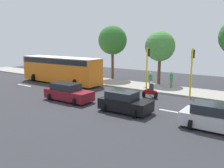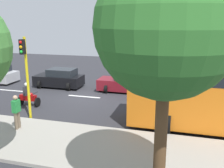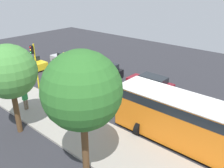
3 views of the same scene
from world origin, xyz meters
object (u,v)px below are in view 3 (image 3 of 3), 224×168
Objects in this scene: street_tree_center at (82,91)px; motorcycle at (74,85)px; car_maroon at (150,83)px; pedestrian_near_signal at (25,99)px; car_black at (106,70)px; traffic_light_midblock at (34,61)px; car_yellow_cab at (30,62)px; pedestrian_by_tree at (54,99)px; street_tree_south at (9,72)px; car_silver at (67,59)px; city_bus at (199,123)px; traffic_light_corner at (64,71)px.

motorcycle is at bearing -127.50° from street_tree_center.
car_maroon is 11.38m from pedestrian_near_signal.
traffic_light_midblock is (6.87, -2.75, 2.22)m from car_black.
traffic_light_midblock is at bearing 63.89° from car_yellow_cab.
pedestrian_by_tree is 0.38× the size of traffic_light_midblock.
traffic_light_midblock is at bearing -133.17° from street_tree_south.
motorcycle is at bearing 54.77° from car_silver.
pedestrian_near_signal is at bearing -70.66° from city_bus.
pedestrian_by_tree is at bearing -75.17° from city_bus.
traffic_light_midblock reaches higher than car_silver.
car_black is 15.40m from street_tree_center.
pedestrian_near_signal is at bearing 44.44° from traffic_light_midblock.
traffic_light_corner is (-1.49, -0.32, 1.87)m from pedestrian_by_tree.
motorcycle reaches higher than car_yellow_cab.
motorcycle is at bearing -93.22° from city_bus.
car_silver is at bearing -89.44° from car_maroon.
car_silver is 12.26m from car_maroon.
car_yellow_cab is 11.02m from pedestrian_near_signal.
car_yellow_cab is 21.65m from city_bus.
street_tree_south is at bearing 11.80° from car_black.
pedestrian_near_signal reaches higher than car_black.
street_tree_south is at bearing 9.69° from traffic_light_corner.
car_black is at bearing 90.64° from car_silver.
street_tree_center reaches higher than traffic_light_midblock.
traffic_light_corner is (6.92, -4.12, 2.22)m from car_maroon.
car_silver is 19.88m from city_bus.
car_yellow_cab is 9.31m from motorcycle.
street_tree_south is (4.89, 5.21, 1.52)m from traffic_light_midblock.
traffic_light_corner is 0.72× the size of street_tree_south.
car_black is 0.84× the size of car_yellow_cab.
street_tree_center is at bearing 38.00° from car_black.
car_silver is at bearing 146.58° from car_yellow_cab.
pedestrian_by_tree is 8.84m from street_tree_center.
car_maroon is 2.66× the size of pedestrian_near_signal.
traffic_light_corner is at bearing -122.51° from street_tree_center.
city_bus is 15.40m from traffic_light_midblock.
pedestrian_near_signal is at bearing -129.72° from street_tree_south.
car_maroon is at bearing 131.85° from motorcycle.
street_tree_south reaches higher than pedestrian_near_signal.
city_bus is 6.51× the size of pedestrian_by_tree.
pedestrian_by_tree is (8.41, -3.80, 0.35)m from car_maroon.
street_tree_south is (11.81, -3.29, 3.74)m from car_maroon.
traffic_light_midblock reaches higher than car_black.
city_bus reaches higher than car_yellow_cab.
street_tree_center reaches higher than traffic_light_corner.
traffic_light_midblock is 0.64× the size of street_tree_center.
street_tree_center is at bearing 65.43° from pedestrian_by_tree.
car_silver is at bearing -129.88° from traffic_light_corner.
traffic_light_midblock is (3.06, 6.24, 2.22)m from car_yellow_cab.
motorcycle is at bearing -48.15° from car_maroon.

